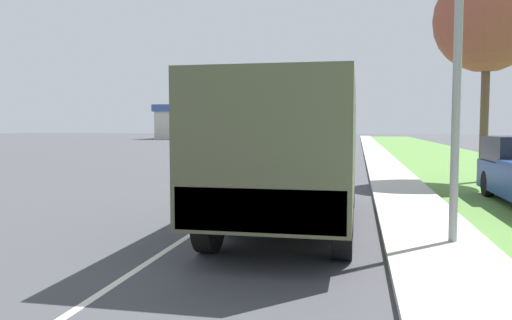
{
  "coord_description": "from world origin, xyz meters",
  "views": [
    {
      "loc": [
        3.13,
        2.2,
        2.1
      ],
      "look_at": [
        0.73,
        13.96,
        1.27
      ],
      "focal_mm": 35.0,
      "sensor_mm": 36.0,
      "label": 1
    }
  ],
  "objects_px": {
    "car_second_ahead": "(298,143)",
    "car_nearest_ahead": "(266,152)",
    "military_truck": "(293,147)",
    "lamp_post": "(445,12)"
  },
  "relations": [
    {
      "from": "car_nearest_ahead",
      "to": "car_second_ahead",
      "type": "xyz_separation_m",
      "value": [
        -0.21,
        15.81,
        -0.04
      ]
    },
    {
      "from": "car_nearest_ahead",
      "to": "car_second_ahead",
      "type": "distance_m",
      "value": 15.81
    },
    {
      "from": "military_truck",
      "to": "car_nearest_ahead",
      "type": "bearing_deg",
      "value": 102.39
    },
    {
      "from": "car_nearest_ahead",
      "to": "car_second_ahead",
      "type": "relative_size",
      "value": 1.19
    },
    {
      "from": "military_truck",
      "to": "car_second_ahead",
      "type": "height_order",
      "value": "military_truck"
    },
    {
      "from": "military_truck",
      "to": "car_second_ahead",
      "type": "relative_size",
      "value": 1.91
    },
    {
      "from": "military_truck",
      "to": "car_second_ahead",
      "type": "xyz_separation_m",
      "value": [
        -3.45,
        30.56,
        -0.96
      ]
    },
    {
      "from": "car_nearest_ahead",
      "to": "lamp_post",
      "type": "distance_m",
      "value": 17.35
    },
    {
      "from": "car_second_ahead",
      "to": "car_nearest_ahead",
      "type": "bearing_deg",
      "value": -89.23
    },
    {
      "from": "car_nearest_ahead",
      "to": "lamp_post",
      "type": "xyz_separation_m",
      "value": [
        5.94,
        -15.97,
        3.25
      ]
    }
  ]
}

